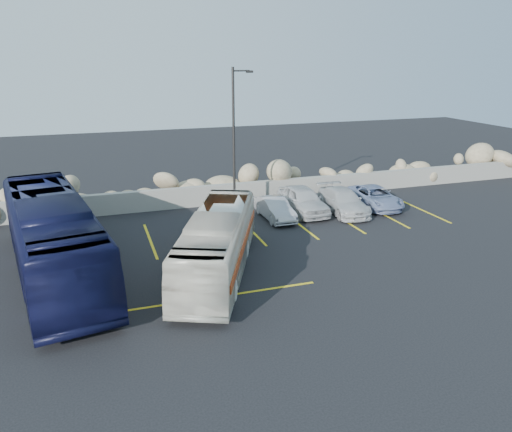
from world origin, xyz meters
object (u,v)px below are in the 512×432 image
object	(u,v)px
tour_coach	(53,237)
car_a	(303,200)
vintage_bus	(217,243)
car_d	(375,197)
lamppost	(235,139)
car_c	(343,201)
car_b	(275,209)

from	to	relation	value
tour_coach	car_a	xyz separation A→B (m)	(12.92, 4.70, -0.91)
vintage_bus	car_a	distance (m)	9.28
car_a	car_d	xyz separation A→B (m)	(4.50, -0.29, -0.15)
tour_coach	car_d	distance (m)	18.00
lamppost	car_d	xyz separation A→B (m)	(8.28, -0.98, -3.70)
car_c	car_b	bearing A→B (deg)	-177.52
car_a	car_d	size ratio (longest dim) A/B	1.02
tour_coach	lamppost	bearing A→B (deg)	20.72
lamppost	car_a	size ratio (longest dim) A/B	1.82
tour_coach	car_b	world-z (taller)	tour_coach
lamppost	car_a	distance (m)	5.22
vintage_bus	car_b	xyz separation A→B (m)	(4.73, 5.90, -0.69)
car_a	car_c	bearing A→B (deg)	-17.75
car_a	car_c	xyz separation A→B (m)	(2.20, -0.66, -0.10)
car_a	car_c	distance (m)	2.30
car_a	car_d	world-z (taller)	car_a
vintage_bus	car_c	size ratio (longest dim) A/B	2.05
tour_coach	car_a	distance (m)	13.78
lamppost	car_b	size ratio (longest dim) A/B	2.24
car_b	car_c	size ratio (longest dim) A/B	0.80
car_c	car_a	bearing A→B (deg)	167.05
vintage_bus	car_a	world-z (taller)	vintage_bus
tour_coach	car_c	size ratio (longest dim) A/B	2.65
car_c	car_d	world-z (taller)	car_c
tour_coach	car_c	xyz separation A→B (m)	(15.12, 4.04, -1.00)
vintage_bus	car_a	bearing A→B (deg)	67.79
lamppost	car_c	xyz separation A→B (m)	(5.97, -1.35, -3.64)
car_a	car_b	bearing A→B (deg)	-164.48
car_b	vintage_bus	bearing A→B (deg)	-129.55
vintage_bus	car_c	bearing A→B (deg)	56.85
car_c	lamppost	bearing A→B (deg)	171.03
car_a	vintage_bus	bearing A→B (deg)	-136.80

